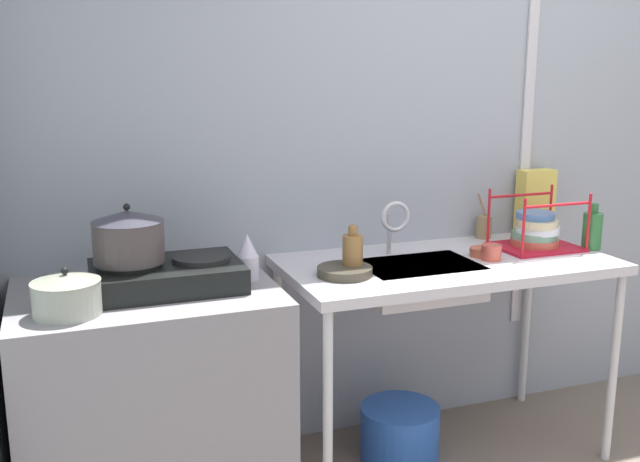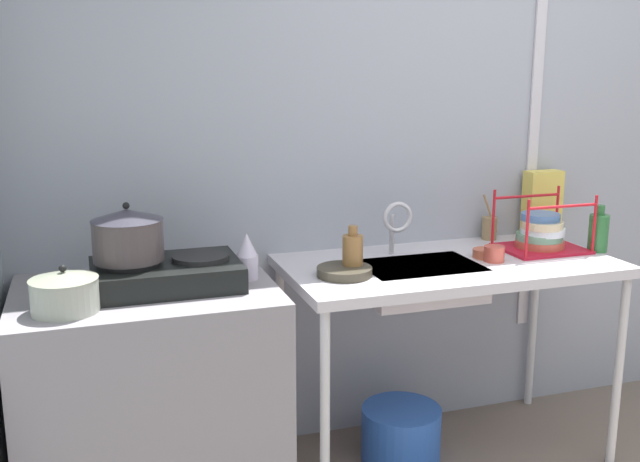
% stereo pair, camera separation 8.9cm
% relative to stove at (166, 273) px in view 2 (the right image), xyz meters
% --- Properties ---
extents(wall_back, '(4.98, 0.10, 2.73)m').
position_rel_stove_xyz_m(wall_back, '(1.53, 0.38, 0.46)').
color(wall_back, '#999DA8').
rests_on(wall_back, ground).
extents(wall_metal_strip, '(0.05, 0.01, 2.18)m').
position_rel_stove_xyz_m(wall_metal_strip, '(1.70, 0.33, 0.60)').
color(wall_metal_strip, silver).
extents(counter_concrete, '(0.91, 0.67, 0.85)m').
position_rel_stove_xyz_m(counter_concrete, '(-0.08, 0.00, -0.47)').
color(counter_concrete, gray).
rests_on(counter_concrete, ground).
extents(counter_sink, '(1.33, 0.67, 0.85)m').
position_rel_stove_xyz_m(counter_sink, '(1.12, -0.00, -0.11)').
color(counter_sink, silver).
rests_on(counter_sink, ground).
extents(stove, '(0.51, 0.36, 0.11)m').
position_rel_stove_xyz_m(stove, '(0.00, 0.00, 0.00)').
color(stove, black).
rests_on(stove, counter_concrete).
extents(pot_on_left_burner, '(0.25, 0.25, 0.20)m').
position_rel_stove_xyz_m(pot_on_left_burner, '(-0.12, -0.00, 0.15)').
color(pot_on_left_burner, '#433A3A').
rests_on(pot_on_left_burner, stove).
extents(pot_beside_stove, '(0.22, 0.22, 0.16)m').
position_rel_stove_xyz_m(pot_beside_stove, '(-0.34, -0.17, 0.02)').
color(pot_beside_stove, '#9DA190').
rests_on(pot_beside_stove, counter_concrete).
extents(percolator, '(0.08, 0.08, 0.17)m').
position_rel_stove_xyz_m(percolator, '(0.29, 0.01, 0.03)').
color(percolator, silver).
rests_on(percolator, counter_concrete).
extents(sink_basin, '(0.46, 0.32, 0.13)m').
position_rel_stove_xyz_m(sink_basin, '(0.98, -0.02, -0.12)').
color(sink_basin, silver).
rests_on(sink_basin, counter_sink).
extents(faucet, '(0.13, 0.07, 0.23)m').
position_rel_stove_xyz_m(faucet, '(0.94, 0.13, 0.10)').
color(faucet, silver).
rests_on(faucet, counter_sink).
extents(frying_pan, '(0.21, 0.21, 0.03)m').
position_rel_stove_xyz_m(frying_pan, '(0.65, -0.07, -0.03)').
color(frying_pan, '#3D372A').
rests_on(frying_pan, counter_sink).
extents(dish_rack, '(0.34, 0.27, 0.25)m').
position_rel_stove_xyz_m(dish_rack, '(1.57, 0.04, 0.02)').
color(dish_rack, red).
rests_on(dish_rack, counter_sink).
extents(cup_by_rack, '(0.08, 0.08, 0.06)m').
position_rel_stove_xyz_m(cup_by_rack, '(1.29, -0.06, -0.02)').
color(cup_by_rack, '#C64C3C').
rests_on(cup_by_rack, counter_sink).
extents(small_bowl_on_drainboard, '(0.10, 0.10, 0.04)m').
position_rel_stove_xyz_m(small_bowl_on_drainboard, '(1.28, 0.00, -0.03)').
color(small_bowl_on_drainboard, '#C55A3F').
rests_on(small_bowl_on_drainboard, counter_sink).
extents(bottle_by_sink, '(0.08, 0.08, 0.18)m').
position_rel_stove_xyz_m(bottle_by_sink, '(0.69, -0.04, 0.03)').
color(bottle_by_sink, olive).
rests_on(bottle_by_sink, counter_sink).
extents(bottle_by_rack, '(0.08, 0.08, 0.20)m').
position_rel_stove_xyz_m(bottle_by_rack, '(1.79, -0.05, 0.03)').
color(bottle_by_rack, '#2C6733').
rests_on(bottle_by_rack, counter_sink).
extents(cereal_box, '(0.17, 0.08, 0.30)m').
position_rel_stove_xyz_m(cereal_box, '(1.74, 0.27, 0.10)').
color(cereal_box, '#E6CB55').
rests_on(cereal_box, counter_sink).
extents(utensil_jar, '(0.07, 0.07, 0.20)m').
position_rel_stove_xyz_m(utensil_jar, '(1.47, 0.28, 0.00)').
color(utensil_jar, '#8F754E').
rests_on(utensil_jar, counter_sink).
extents(bucket_on_floor, '(0.33, 0.33, 0.23)m').
position_rel_stove_xyz_m(bucket_on_floor, '(0.93, 0.01, -0.78)').
color(bucket_on_floor, blue).
rests_on(bucket_on_floor, ground).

